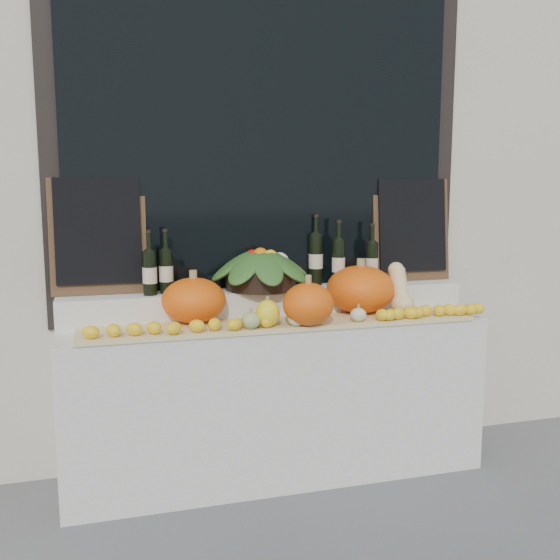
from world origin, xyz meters
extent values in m
cube|color=beige|center=(0.00, 2.25, 2.25)|extent=(7.00, 0.90, 4.50)
cube|color=black|center=(0.00, 1.80, 1.90)|extent=(2.40, 0.04, 2.10)
cube|color=black|center=(0.00, 1.77, 1.90)|extent=(2.20, 0.02, 2.00)
cube|color=silver|center=(0.00, 1.52, 0.44)|extent=(2.30, 0.55, 0.88)
cube|color=silver|center=(0.00, 1.68, 0.96)|extent=(2.30, 0.25, 0.16)
cube|color=tan|center=(0.00, 1.40, 0.89)|extent=(2.10, 0.32, 0.02)
ellipsoid|color=#F25C0C|center=(-0.45, 1.50, 1.02)|extent=(0.37, 0.37, 0.24)
ellipsoid|color=#F25C0C|center=(0.49, 1.51, 1.04)|extent=(0.40, 0.40, 0.27)
ellipsoid|color=#F25C0C|center=(0.10, 1.28, 1.02)|extent=(0.34, 0.34, 0.22)
ellipsoid|color=#EFCB8C|center=(0.69, 1.39, 0.96)|extent=(0.13, 0.13, 0.12)
cylinder|color=#EFCB8C|center=(0.69, 1.44, 1.07)|extent=(0.09, 0.14, 0.18)
sphere|color=#EFCB8C|center=(0.69, 1.48, 1.14)|extent=(0.09, 0.09, 0.09)
ellipsoid|color=#417122|center=(0.13, 1.29, 0.96)|extent=(0.12, 0.12, 0.11)
cylinder|color=#907F4E|center=(0.13, 1.29, 1.02)|extent=(0.02, 0.02, 0.02)
ellipsoid|color=#417122|center=(-0.20, 1.28, 0.95)|extent=(0.09, 0.09, 0.09)
cylinder|color=#907F4E|center=(-0.20, 1.28, 1.00)|extent=(0.02, 0.02, 0.02)
ellipsoid|color=beige|center=(0.04, 1.28, 0.94)|extent=(0.09, 0.09, 0.07)
cylinder|color=#907F4E|center=(0.04, 1.28, 0.99)|extent=(0.02, 0.02, 0.02)
ellipsoid|color=yellow|center=(-0.11, 1.30, 0.97)|extent=(0.13, 0.13, 0.14)
cylinder|color=#907F4E|center=(-0.11, 1.30, 1.05)|extent=(0.02, 0.02, 0.02)
ellipsoid|color=beige|center=(0.39, 1.29, 0.94)|extent=(0.09, 0.09, 0.07)
cylinder|color=#907F4E|center=(0.39, 1.29, 0.99)|extent=(0.02, 0.02, 0.02)
cylinder|color=black|center=(-0.05, 1.66, 1.10)|extent=(0.39, 0.39, 0.11)
cylinder|color=black|center=(-0.67, 1.64, 1.16)|extent=(0.07, 0.07, 0.23)
cylinder|color=black|center=(-0.67, 1.64, 1.32)|extent=(0.03, 0.03, 0.10)
cylinder|color=beige|center=(-0.67, 1.64, 1.15)|extent=(0.08, 0.08, 0.08)
cylinder|color=black|center=(-0.67, 1.64, 1.38)|extent=(0.03, 0.03, 0.02)
cylinder|color=black|center=(-0.58, 1.67, 1.16)|extent=(0.07, 0.07, 0.23)
cylinder|color=black|center=(-0.58, 1.67, 1.32)|extent=(0.03, 0.03, 0.10)
cylinder|color=beige|center=(-0.58, 1.67, 1.15)|extent=(0.08, 0.08, 0.08)
cylinder|color=black|center=(-0.58, 1.67, 1.38)|extent=(0.03, 0.03, 0.02)
cylinder|color=black|center=(0.30, 1.74, 1.19)|extent=(0.08, 0.08, 0.30)
cylinder|color=black|center=(0.30, 1.74, 1.39)|extent=(0.03, 0.03, 0.10)
cylinder|color=beige|center=(0.30, 1.74, 1.18)|extent=(0.08, 0.08, 0.08)
cylinder|color=black|center=(0.30, 1.74, 1.44)|extent=(0.03, 0.03, 0.02)
cylinder|color=black|center=(0.41, 1.66, 1.17)|extent=(0.07, 0.07, 0.27)
cylinder|color=black|center=(0.41, 1.66, 1.36)|extent=(0.03, 0.03, 0.10)
cylinder|color=beige|center=(0.41, 1.66, 1.16)|extent=(0.08, 0.08, 0.08)
cylinder|color=black|center=(0.41, 1.66, 1.41)|extent=(0.03, 0.03, 0.02)
cylinder|color=black|center=(0.63, 1.67, 1.16)|extent=(0.07, 0.07, 0.24)
cylinder|color=black|center=(0.63, 1.67, 1.33)|extent=(0.03, 0.03, 0.10)
cylinder|color=beige|center=(0.63, 1.67, 1.15)|extent=(0.08, 0.08, 0.08)
cylinder|color=black|center=(0.63, 1.67, 1.39)|extent=(0.03, 0.03, 0.02)
cube|color=#4C331E|center=(-0.92, 1.75, 1.35)|extent=(0.50, 0.08, 0.62)
cube|color=black|center=(-0.92, 1.73, 1.38)|extent=(0.44, 0.08, 0.56)
cube|color=#4C331E|center=(0.92, 1.75, 1.35)|extent=(0.50, 0.08, 0.62)
cube|color=black|center=(0.92, 1.73, 1.38)|extent=(0.44, 0.08, 0.56)
camera|label=1|loc=(-0.91, -1.70, 1.61)|focal=40.00mm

